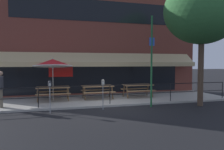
# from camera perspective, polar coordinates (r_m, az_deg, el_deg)

# --- Properties ---
(ground_plane) EXTENTS (120.00, 120.00, 0.00)m
(ground_plane) POSITION_cam_1_polar(r_m,az_deg,el_deg) (10.90, -0.12, -8.37)
(ground_plane) COLOR black
(patio_deck) EXTENTS (15.00, 4.00, 0.10)m
(patio_deck) POSITION_cam_1_polar(r_m,az_deg,el_deg) (12.80, -2.54, -6.43)
(patio_deck) COLOR #ADA89E
(patio_deck) RESTS_ON ground
(restaurant_building) EXTENTS (15.00, 1.60, 8.00)m
(restaurant_building) POSITION_cam_1_polar(r_m,az_deg,el_deg) (14.91, -4.56, 10.03)
(restaurant_building) COLOR brown
(restaurant_building) RESTS_ON ground
(patio_railing) EXTENTS (13.84, 0.04, 0.97)m
(patio_railing) POSITION_cam_1_polar(r_m,az_deg,el_deg) (11.06, -0.54, -4.01)
(patio_railing) COLOR black
(patio_railing) RESTS_ON patio_deck
(picnic_table_left) EXTENTS (1.80, 1.42, 0.76)m
(picnic_table_left) POSITION_cam_1_polar(r_m,az_deg,el_deg) (12.50, -15.13, -3.73)
(picnic_table_left) COLOR #997047
(picnic_table_left) RESTS_ON patio_deck
(picnic_table_centre) EXTENTS (1.80, 1.42, 0.76)m
(picnic_table_centre) POSITION_cam_1_polar(r_m,az_deg,el_deg) (12.77, -3.76, -3.49)
(picnic_table_centre) COLOR #997047
(picnic_table_centre) RESTS_ON patio_deck
(picnic_table_right) EXTENTS (1.80, 1.42, 0.76)m
(picnic_table_right) POSITION_cam_1_polar(r_m,az_deg,el_deg) (13.50, 6.77, -3.15)
(picnic_table_right) COLOR #997047
(picnic_table_right) RESTS_ON patio_deck
(patio_umbrella_left) EXTENTS (2.14, 2.14, 2.38)m
(patio_umbrella_left) POSITION_cam_1_polar(r_m,az_deg,el_deg) (12.38, -15.23, 3.04)
(patio_umbrella_left) COLOR #B7B2A8
(patio_umbrella_left) RESTS_ON patio_deck
(pedestrian_walking) EXTENTS (0.31, 0.61, 1.71)m
(pedestrian_walking) POSITION_cam_1_polar(r_m,az_deg,el_deg) (11.41, -27.07, -2.83)
(pedestrian_walking) COLOR #665B4C
(pedestrian_walking) RESTS_ON patio_deck
(parking_meter_near) EXTENTS (0.15, 0.16, 1.42)m
(parking_meter_near) POSITION_cam_1_polar(r_m,az_deg,el_deg) (9.75, -15.93, -3.02)
(parking_meter_near) COLOR gray
(parking_meter_near) RESTS_ON ground
(parking_meter_far) EXTENTS (0.15, 0.16, 1.42)m
(parking_meter_far) POSITION_cam_1_polar(r_m,az_deg,el_deg) (10.13, -2.39, -2.68)
(parking_meter_far) COLOR gray
(parking_meter_far) RESTS_ON ground
(street_sign_pole) EXTENTS (0.28, 0.09, 4.48)m
(street_sign_pole) POSITION_cam_1_polar(r_m,az_deg,el_deg) (10.95, 10.29, 3.73)
(street_sign_pole) COLOR #1E6033
(street_sign_pole) RESTS_ON ground
(street_tree_curbside) EXTENTS (3.86, 3.47, 6.98)m
(street_tree_curbside) POSITION_cam_1_polar(r_m,az_deg,el_deg) (12.23, 23.13, 16.07)
(street_tree_curbside) COLOR brown
(street_tree_curbside) RESTS_ON ground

